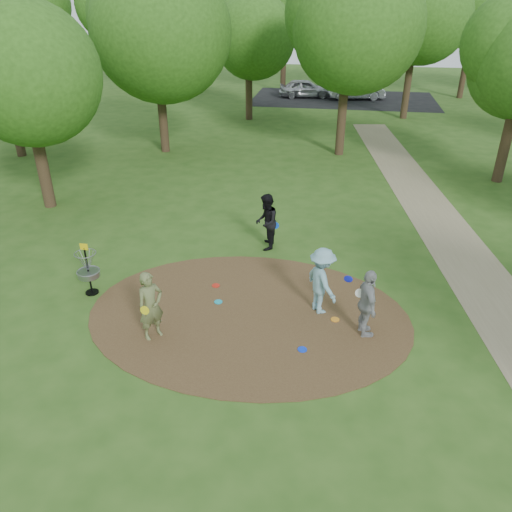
# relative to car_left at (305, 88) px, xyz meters

# --- Properties ---
(ground) EXTENTS (100.00, 100.00, 0.00)m
(ground) POSITION_rel_car_left_xyz_m (1.01, -30.18, -0.69)
(ground) COLOR #2D5119
(ground) RESTS_ON ground
(dirt_clearing) EXTENTS (8.40, 8.40, 0.02)m
(dirt_clearing) POSITION_rel_car_left_xyz_m (1.01, -30.18, -0.68)
(dirt_clearing) COLOR #47301C
(dirt_clearing) RESTS_ON ground
(footpath) EXTENTS (7.55, 39.89, 0.01)m
(footpath) POSITION_rel_car_left_xyz_m (7.51, -28.18, -0.68)
(footpath) COLOR #8C7A5B
(footpath) RESTS_ON ground
(parking_lot) EXTENTS (14.00, 8.00, 0.01)m
(parking_lot) POSITION_rel_car_left_xyz_m (3.01, -0.18, -0.68)
(parking_lot) COLOR black
(parking_lot) RESTS_ON ground
(player_observer_with_disc) EXTENTS (0.74, 0.77, 1.77)m
(player_observer_with_disc) POSITION_rel_car_left_xyz_m (-1.09, -31.48, 0.20)
(player_observer_with_disc) COLOR #626B3E
(player_observer_with_disc) RESTS_ON ground
(player_throwing_with_disc) EXTENTS (1.42, 1.36, 1.83)m
(player_throwing_with_disc) POSITION_rel_car_left_xyz_m (2.84, -29.70, 0.23)
(player_throwing_with_disc) COLOR #7BABB8
(player_throwing_with_disc) RESTS_ON ground
(player_walking_with_disc) EXTENTS (0.79, 0.94, 1.85)m
(player_walking_with_disc) POSITION_rel_car_left_xyz_m (0.90, -26.32, 0.24)
(player_walking_with_disc) COLOR black
(player_walking_with_disc) RESTS_ON ground
(player_waiting_with_disc) EXTENTS (0.69, 1.12, 1.78)m
(player_waiting_with_disc) POSITION_rel_car_left_xyz_m (3.96, -30.53, 0.20)
(player_waiting_with_disc) COLOR gray
(player_waiting_with_disc) RESTS_ON ground
(disc_ground_cyan) EXTENTS (0.22, 0.22, 0.02)m
(disc_ground_cyan) POSITION_rel_car_left_xyz_m (0.11, -29.77, -0.66)
(disc_ground_cyan) COLOR #179EB8
(disc_ground_cyan) RESTS_ON dirt_clearing
(disc_ground_blue) EXTENTS (0.22, 0.22, 0.02)m
(disc_ground_blue) POSITION_rel_car_left_xyz_m (2.53, -31.42, -0.66)
(disc_ground_blue) COLOR #0D35E7
(disc_ground_blue) RESTS_ON dirt_clearing
(disc_ground_red) EXTENTS (0.22, 0.22, 0.02)m
(disc_ground_red) POSITION_rel_car_left_xyz_m (-0.15, -28.96, -0.66)
(disc_ground_red) COLOR red
(disc_ground_red) RESTS_ON dirt_clearing
(car_left) EXTENTS (4.27, 2.33, 1.38)m
(car_left) POSITION_rel_car_left_xyz_m (0.00, 0.00, 0.00)
(car_left) COLOR #9A9CA1
(car_left) RESTS_ON ground
(car_right) EXTENTS (4.52, 2.34, 1.42)m
(car_right) POSITION_rel_car_left_xyz_m (3.96, -0.15, 0.02)
(car_right) COLOR #ACAEB4
(car_right) RESTS_ON ground
(disc_ground_orange) EXTENTS (0.22, 0.22, 0.02)m
(disc_ground_orange) POSITION_rel_car_left_xyz_m (3.26, -30.07, -0.66)
(disc_ground_orange) COLOR orange
(disc_ground_orange) RESTS_ON dirt_clearing
(disc_golf_basket) EXTENTS (0.63, 0.63, 1.54)m
(disc_golf_basket) POSITION_rel_car_left_xyz_m (-3.49, -29.88, 0.19)
(disc_golf_basket) COLOR black
(disc_golf_basket) RESTS_ON ground
(tree_ring) EXTENTS (37.15, 44.93, 8.89)m
(tree_ring) POSITION_rel_car_left_xyz_m (1.73, -20.01, 4.49)
(tree_ring) COLOR #332316
(tree_ring) RESTS_ON ground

